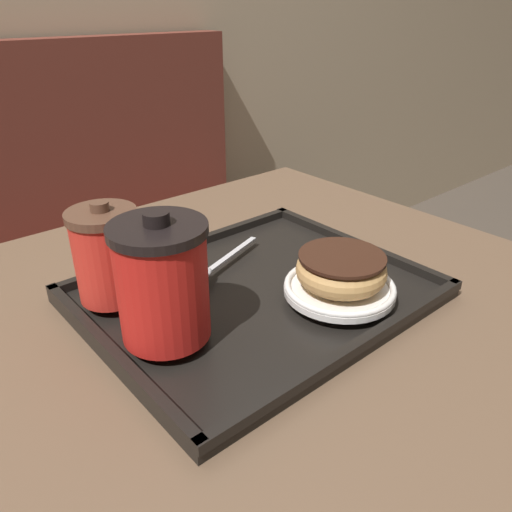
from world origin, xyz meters
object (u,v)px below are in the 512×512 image
object	(u,v)px
coffee_cup_front	(162,281)
spoon	(212,267)
donut_chocolate_glazed	(341,269)
coffee_cup_rear	(107,254)

from	to	relation	value
coffee_cup_front	spoon	distance (m)	0.16
coffee_cup_front	donut_chocolate_glazed	size ratio (longest dim) A/B	1.29
coffee_cup_front	spoon	xyz separation A→B (m)	(0.12, 0.08, -0.06)
coffee_cup_front	donut_chocolate_glazed	bearing A→B (deg)	-17.56
donut_chocolate_glazed	coffee_cup_front	bearing A→B (deg)	162.44
donut_chocolate_glazed	spoon	distance (m)	0.18
spoon	coffee_cup_front	bearing A→B (deg)	15.39
coffee_cup_front	coffee_cup_rear	xyz separation A→B (m)	(-0.01, 0.11, -0.01)
donut_chocolate_glazed	spoon	size ratio (longest dim) A/B	0.74
coffee_cup_rear	donut_chocolate_glazed	xyz separation A→B (m)	(0.22, -0.18, -0.02)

